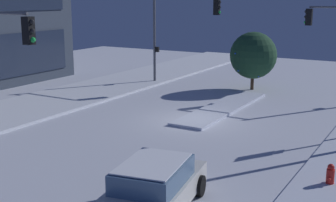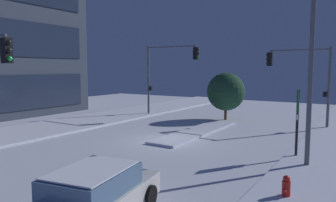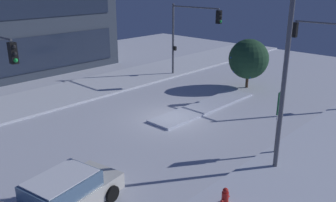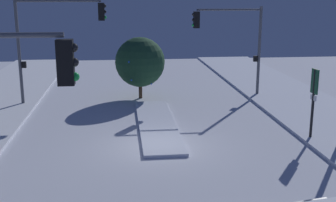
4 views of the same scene
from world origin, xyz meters
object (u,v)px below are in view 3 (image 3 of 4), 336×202
street_lamp_arched (270,51)px  decorated_tree_median (249,59)px  car_near (63,196)px  traffic_light_corner_near_right (327,48)px  fire_hydrant (225,198)px  traffic_light_corner_far_right (191,28)px  parking_info_sign (279,115)px

street_lamp_arched → decorated_tree_median: 12.71m
car_near → traffic_light_corner_near_right: (18.38, -1.97, 3.18)m
fire_hydrant → decorated_tree_median: (14.17, 7.83, 1.90)m
traffic_light_corner_near_right → decorated_tree_median: size_ratio=1.47×
traffic_light_corner_far_right → traffic_light_corner_near_right: traffic_light_corner_far_right is taller
street_lamp_arched → fire_hydrant: street_lamp_arched is taller
car_near → fire_hydrant: size_ratio=6.12×
traffic_light_corner_far_right → street_lamp_arched: bearing=-37.2°
traffic_light_corner_near_right → parking_info_sign: bearing=98.8°
traffic_light_corner_near_right → street_lamp_arched: (-10.04, -1.24, 1.33)m
parking_info_sign → car_near: bearing=66.5°
traffic_light_corner_near_right → fire_hydrant: 14.60m
street_lamp_arched → decorated_tree_median: size_ratio=2.10×
street_lamp_arched → fire_hydrant: (-3.98, -0.82, -4.84)m
car_near → traffic_light_corner_far_right: size_ratio=0.79×
traffic_light_corner_far_right → parking_info_sign: size_ratio=1.93×
traffic_light_corner_far_right → fire_hydrant: traffic_light_corner_far_right is taller
street_lamp_arched → decorated_tree_median: (10.18, 7.01, -2.94)m
fire_hydrant → car_near: bearing=137.3°
traffic_light_corner_far_right → fire_hydrant: size_ratio=7.72×
car_near → parking_info_sign: bearing=-29.3°
street_lamp_arched → fire_hydrant: size_ratio=10.05×
traffic_light_corner_near_right → fire_hydrant: bearing=98.3°
decorated_tree_median → traffic_light_corner_far_right: bearing=102.0°
traffic_light_corner_near_right → parking_info_sign: size_ratio=1.76×
car_near → decorated_tree_median: decorated_tree_median is taller
car_near → traffic_light_corner_near_right: 18.76m
car_near → street_lamp_arched: street_lamp_arched is taller
street_lamp_arched → fire_hydrant: 6.32m
car_near → fire_hydrant: (4.36, -4.02, -0.33)m
fire_hydrant → parking_info_sign: (5.22, 0.69, 1.67)m
street_lamp_arched → car_near: bearing=73.5°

